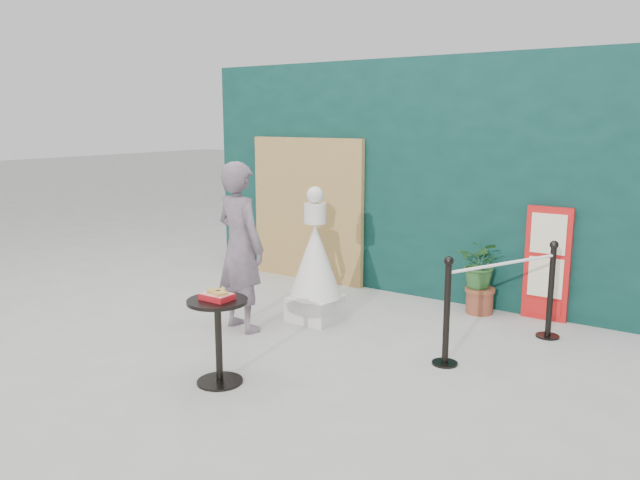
# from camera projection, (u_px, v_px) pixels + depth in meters

# --- Properties ---
(ground) EXTENTS (60.00, 60.00, 0.00)m
(ground) POSITION_uv_depth(u_px,v_px,m) (247.00, 366.00, 5.78)
(ground) COLOR #ADAAA5
(ground) RESTS_ON ground
(back_wall) EXTENTS (6.00, 0.30, 3.00)m
(back_wall) POSITION_uv_depth(u_px,v_px,m) (405.00, 178.00, 8.05)
(back_wall) COLOR #092B26
(back_wall) RESTS_ON ground
(bamboo_fence) EXTENTS (1.80, 0.08, 2.00)m
(bamboo_fence) POSITION_uv_depth(u_px,v_px,m) (307.00, 210.00, 8.75)
(bamboo_fence) COLOR tan
(bamboo_fence) RESTS_ON ground
(woman) EXTENTS (0.74, 0.57, 1.82)m
(woman) POSITION_uv_depth(u_px,v_px,m) (240.00, 247.00, 6.65)
(woman) COLOR slate
(woman) RESTS_ON ground
(menu_board) EXTENTS (0.50, 0.07, 1.30)m
(menu_board) POSITION_uv_depth(u_px,v_px,m) (547.00, 264.00, 7.01)
(menu_board) COLOR red
(menu_board) RESTS_ON ground
(statue) EXTENTS (0.60, 0.60, 1.53)m
(statue) POSITION_uv_depth(u_px,v_px,m) (315.00, 267.00, 6.98)
(statue) COLOR white
(statue) RESTS_ON ground
(cafe_table) EXTENTS (0.52, 0.52, 0.75)m
(cafe_table) POSITION_uv_depth(u_px,v_px,m) (218.00, 328.00, 5.33)
(cafe_table) COLOR black
(cafe_table) RESTS_ON ground
(food_basket) EXTENTS (0.26, 0.19, 0.11)m
(food_basket) POSITION_uv_depth(u_px,v_px,m) (218.00, 295.00, 5.28)
(food_basket) COLOR red
(food_basket) RESTS_ON cafe_table
(planter) EXTENTS (0.52, 0.45, 0.88)m
(planter) POSITION_uv_depth(u_px,v_px,m) (481.00, 271.00, 7.27)
(planter) COLOR brown
(planter) RESTS_ON ground
(stanchion_barrier) EXTENTS (0.84, 1.54, 1.03)m
(stanchion_barrier) POSITION_uv_depth(u_px,v_px,m) (502.00, 302.00, 6.10)
(stanchion_barrier) COLOR black
(stanchion_barrier) RESTS_ON ground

